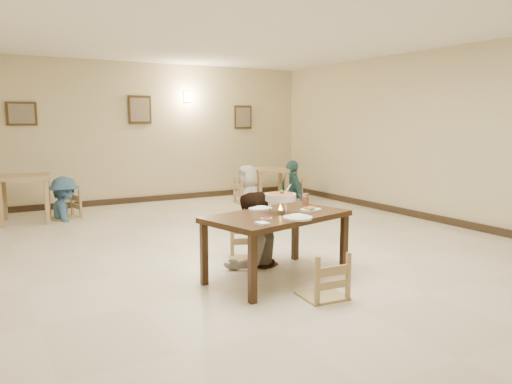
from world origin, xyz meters
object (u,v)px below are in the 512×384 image
bg_table_right (270,175)px  bg_chair_lr (64,192)px  bg_table_left (24,183)px  bg_diner_d (292,160)px  chair_near (323,253)px  curry_warmer (281,197)px  bg_diner_b (63,177)px  bg_chair_rr (292,179)px  bg_diner_c (248,165)px  main_table (277,221)px  main_diner (251,192)px  drink_glass (306,200)px  chair_far (250,222)px  bg_chair_rl (248,179)px

bg_table_right → bg_chair_lr: bearing=179.5°
bg_table_left → bg_diner_d: (5.60, 0.01, 0.18)m
chair_near → curry_warmer: 0.88m
bg_table_right → bg_diner_b: size_ratio=0.59×
bg_table_left → bg_chair_rr: bg_chair_rr is taller
bg_chair_lr → bg_diner_c: bg_diner_c is taller
bg_chair_rr → chair_near: bearing=-17.0°
main_table → curry_warmer: bearing=-0.9°
chair_near → bg_diner_b: size_ratio=0.59×
bg_diner_c → bg_chair_lr: bearing=-94.1°
main_diner → bg_chair_rr: (3.41, 4.22, -0.47)m
drink_glass → bg_diner_b: 5.03m
bg_chair_lr → bg_diner_c: bearing=75.9°
bg_table_left → bg_diner_c: bearing=-1.6°
bg_table_left → bg_diner_d: 5.60m
main_table → bg_diner_b: size_ratio=1.13×
bg_table_right → bg_diner_b: 4.35m
main_diner → bg_diner_b: (-1.54, 4.20, -0.13)m
chair_near → bg_chair_lr: bg_chair_lr is taller
bg_diner_c → bg_diner_d: (1.23, 0.13, 0.05)m
chair_near → bg_diner_b: (-1.59, 5.58, 0.32)m
drink_glass → bg_table_left: bearing=120.8°
drink_glass → bg_diner_c: (1.64, 4.46, 0.01)m
drink_glass → bg_diner_d: bg_diner_d is taller
chair_far → bg_diner_c: size_ratio=0.62×
chair_near → drink_glass: size_ratio=5.92×
chair_far → bg_table_left: bearing=137.7°
drink_glass → chair_near: bearing=-116.2°
main_table → bg_chair_lr: size_ratio=1.75×
main_table → bg_chair_rl: bearing=51.1°
chair_near → bg_diner_b: 5.81m
chair_far → drink_glass: chair_far is taller
bg_diner_c → bg_chair_rl: bearing=177.7°
curry_warmer → bg_diner_c: bearing=65.4°
bg_diner_b → chair_far: bearing=-163.8°
bg_diner_d → bg_chair_lr: bearing=94.7°
bg_table_right → bg_diner_b: (-4.34, 0.04, 0.19)m
drink_glass → bg_table_right: drink_glass is taller
bg_chair_rl → chair_far: bearing=157.1°
bg_table_left → bg_diner_d: bearing=0.1°
main_diner → bg_diner_d: main_diner is taller
main_diner → bg_chair_rr: size_ratio=2.09×
main_table → main_diner: main_diner is taller
chair_near → bg_chair_lr: size_ratio=0.91×
chair_near → bg_chair_rr: bearing=-115.9°
bg_table_right → bg_chair_rl: 0.62m
main_table → bg_diner_c: 5.22m
bg_table_right → bg_diner_c: 0.67m
main_table → chair_near: chair_near is taller
main_table → drink_glass: (0.58, 0.27, 0.15)m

